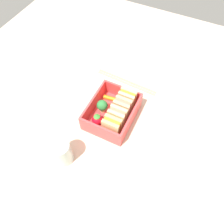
% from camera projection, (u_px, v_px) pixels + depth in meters
% --- Properties ---
extents(ground_plane, '(1.20, 1.20, 0.02)m').
position_uv_depth(ground_plane, '(112.00, 119.00, 0.67)').
color(ground_plane, beige).
extents(bento_tray, '(0.16, 0.13, 0.01)m').
position_uv_depth(bento_tray, '(112.00, 116.00, 0.65)').
color(bento_tray, '#E54142').
rests_on(bento_tray, ground_plane).
extents(bento_rim, '(0.16, 0.13, 0.05)m').
position_uv_depth(bento_rim, '(112.00, 110.00, 0.63)').
color(bento_rim, '#E54142').
rests_on(bento_rim, bento_tray).
extents(sandwich_left, '(0.03, 0.05, 0.06)m').
position_uv_depth(sandwich_left, '(127.00, 99.00, 0.64)').
color(sandwich_left, '#E5B380').
rests_on(sandwich_left, bento_tray).
extents(sandwich_center_left, '(0.03, 0.05, 0.06)m').
position_uv_depth(sandwich_center_left, '(122.00, 108.00, 0.63)').
color(sandwich_center_left, tan).
rests_on(sandwich_center_left, bento_tray).
extents(sandwich_center, '(0.03, 0.05, 0.06)m').
position_uv_depth(sandwich_center, '(117.00, 117.00, 0.61)').
color(sandwich_center, '#D8C182').
rests_on(sandwich_center, bento_tray).
extents(sandwich_center_right, '(0.03, 0.05, 0.06)m').
position_uv_depth(sandwich_center_right, '(112.00, 126.00, 0.59)').
color(sandwich_center_right, tan).
rests_on(sandwich_center_right, bento_tray).
extents(carrot_stick_far_left, '(0.02, 0.04, 0.01)m').
position_uv_depth(carrot_stick_far_left, '(110.00, 98.00, 0.68)').
color(carrot_stick_far_left, orange).
rests_on(carrot_stick_far_left, bento_tray).
extents(broccoli_floret, '(0.03, 0.03, 0.05)m').
position_uv_depth(broccoli_floret, '(102.00, 105.00, 0.63)').
color(broccoli_floret, '#90BE6F').
rests_on(broccoli_floret, bento_tray).
extents(strawberry_far_left, '(0.03, 0.03, 0.04)m').
position_uv_depth(strawberry_far_left, '(97.00, 119.00, 0.62)').
color(strawberry_far_left, red).
rests_on(strawberry_far_left, bento_tray).
extents(chopstick_pair, '(0.03, 0.21, 0.01)m').
position_uv_depth(chopstick_pair, '(126.00, 81.00, 0.73)').
color(chopstick_pair, tan).
rests_on(chopstick_pair, ground_plane).
extents(drinking_glass, '(0.05, 0.05, 0.08)m').
position_uv_depth(drinking_glass, '(61.00, 152.00, 0.56)').
color(drinking_glass, silver).
rests_on(drinking_glass, ground_plane).
extents(folded_napkin, '(0.15, 0.13, 0.00)m').
position_uv_depth(folded_napkin, '(72.00, 94.00, 0.71)').
color(folded_napkin, white).
rests_on(folded_napkin, ground_plane).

